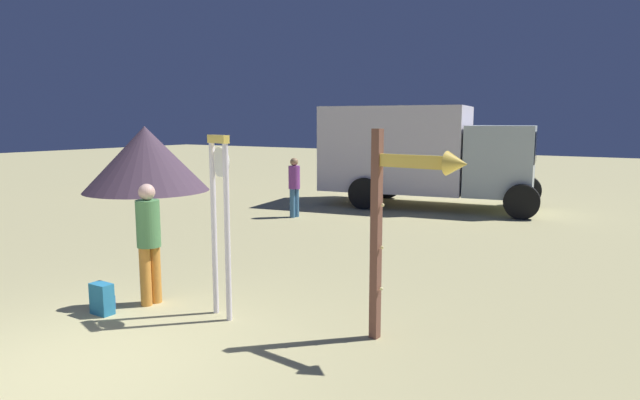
# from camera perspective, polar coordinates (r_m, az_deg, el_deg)

# --- Properties ---
(ground_plane) EXTENTS (80.00, 80.00, 0.00)m
(ground_plane) POSITION_cam_1_polar(r_m,az_deg,el_deg) (6.20, -24.79, -16.17)
(ground_plane) COLOR tan
(standing_clock) EXTENTS (0.43, 0.21, 2.32)m
(standing_clock) POSITION_cam_1_polar(r_m,az_deg,el_deg) (6.92, -10.38, -0.95)
(standing_clock) COLOR white
(standing_clock) RESTS_ON ground_plane
(arrow_sign) EXTENTS (1.11, 0.29, 2.40)m
(arrow_sign) POSITION_cam_1_polar(r_m,az_deg,el_deg) (5.94, 8.87, -0.44)
(arrow_sign) COLOR brown
(arrow_sign) RESTS_ON ground_plane
(person_near_clock) EXTENTS (0.32, 0.32, 1.66)m
(person_near_clock) POSITION_cam_1_polar(r_m,az_deg,el_deg) (7.73, -17.48, -3.78)
(person_near_clock) COLOR orange
(person_near_clock) RESTS_ON ground_plane
(backpack) EXTENTS (0.30, 0.21, 0.41)m
(backpack) POSITION_cam_1_polar(r_m,az_deg,el_deg) (7.72, -21.81, -9.59)
(backpack) COLOR teal
(backpack) RESTS_ON ground_plane
(person_distant) EXTENTS (0.30, 0.30, 1.56)m
(person_distant) POSITION_cam_1_polar(r_m,az_deg,el_deg) (14.18, -2.71, 1.66)
(person_distant) COLOR #3A6891
(person_distant) RESTS_ON ground_plane
(box_truck_near) EXTENTS (6.51, 3.54, 2.92)m
(box_truck_near) POSITION_cam_1_polar(r_m,az_deg,el_deg) (16.33, 10.47, 4.94)
(box_truck_near) COLOR silver
(box_truck_near) RESTS_ON ground_plane
(dome_tent) EXTENTS (4.44, 4.44, 2.33)m
(dome_tent) POSITION_cam_1_polar(r_m,az_deg,el_deg) (20.56, -17.76, 4.13)
(dome_tent) COLOR #4B3748
(dome_tent) RESTS_ON ground_plane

